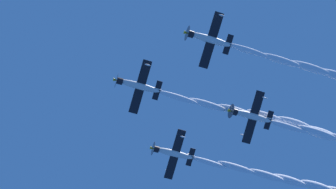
% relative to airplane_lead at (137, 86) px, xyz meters
% --- Properties ---
extents(airplane_lead, '(8.43, 8.74, 3.57)m').
position_rel_airplane_lead_xyz_m(airplane_lead, '(0.00, 0.00, 0.00)').
color(airplane_lead, silver).
extents(airplane_left_wingman, '(8.41, 8.78, 3.60)m').
position_rel_airplane_lead_xyz_m(airplane_left_wingman, '(-0.93, 14.97, 0.36)').
color(airplane_left_wingman, silver).
extents(airplane_right_wingman, '(8.47, 8.68, 3.44)m').
position_rel_airplane_lead_xyz_m(airplane_right_wingman, '(-14.86, -3.49, 0.44)').
color(airplane_right_wingman, silver).
extents(airplane_slot_tail, '(8.42, 8.57, 3.75)m').
position_rel_airplane_lead_xyz_m(airplane_slot_tail, '(-17.05, 12.81, -0.52)').
color(airplane_slot_tail, silver).
extents(smoke_trail_lead, '(30.50, 22.61, 3.98)m').
position_rel_airplane_lead_xyz_m(smoke_trail_lead, '(-21.06, 15.22, 1.73)').
color(smoke_trail_lead, white).
extents(smoke_trail_right_wingman, '(30.41, 22.44, 3.82)m').
position_rel_airplane_lead_xyz_m(smoke_trail_right_wingman, '(-36.08, 11.58, 2.21)').
color(smoke_trail_right_wingman, white).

